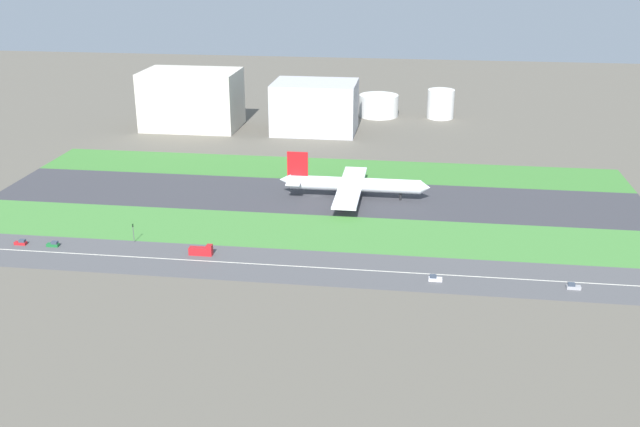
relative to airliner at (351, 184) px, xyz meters
The scene contains 18 objects.
ground_plane 16.58m from the airliner, behind, with size 800.00×800.00×0.00m, color #5B564C.
runway 16.56m from the airliner, behind, with size 280.00×46.00×0.10m, color #38383D.
grass_median_north 44.22m from the airliner, 110.54° to the left, with size 280.00×36.00×0.10m, color #3D7A33.
grass_median_south 44.22m from the airliner, 110.54° to the right, with size 280.00×36.00×0.10m, color #427F38.
highway 74.86m from the airliner, 101.89° to the right, with size 280.00×28.00×0.10m, color #4C4C4F.
highway_centerline 74.85m from the airliner, 101.89° to the right, with size 266.00×0.50×0.01m, color silver.
airliner is the anchor object (origin of this frame).
car_0 85.69m from the airliner, 65.78° to the right, with size 4.40×1.80×2.00m.
truck_0 82.55m from the airliner, 124.41° to the right, with size 8.40×2.50×4.00m.
car_1 122.95m from the airliner, 146.39° to the right, with size 4.40×1.80×2.00m.
car_3 111.06m from the airliner, 44.68° to the right, with size 4.40×1.80×2.00m.
car_2 133.56m from the airliner, 149.37° to the right, with size 4.40×1.80×2.00m.
traffic_light 95.82m from the airliner, 141.22° to the right, with size 0.36×0.50×7.20m.
terminal_building 155.60m from the airliner, 132.75° to the left, with size 55.26×36.09×33.68m, color beige.
hangar_building 118.73m from the airliner, 105.74° to the left, with size 47.51×35.27×28.93m, color #B2B2B7.
fuel_tank_west 162.08m from the airliner, 101.18° to the left, with size 19.83×19.83×14.37m, color silver.
fuel_tank_centre 159.01m from the airliner, 89.26° to the left, with size 24.58×24.58×13.52m, color silver.
fuel_tank_east 164.13m from the airliner, 75.67° to the left, with size 16.55×16.55×17.85m, color silver.
Camera 1 is at (42.65, -297.52, 104.81)m, focal length 41.05 mm.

